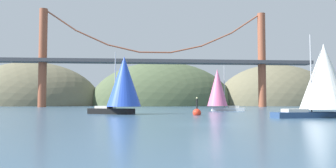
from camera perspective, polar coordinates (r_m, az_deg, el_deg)
name	(u,v)px	position (r m, az deg, el deg)	size (l,w,h in m)	color
ground_plane	(208,125)	(26.75, 6.66, -6.72)	(360.00, 360.00, 0.00)	#385670
headland_center	(162,106)	(161.51, -1.00, -3.62)	(67.51, 44.00, 41.11)	#4C5B3D
headland_right	(276,106)	(173.88, 17.43, -3.44)	(58.54, 44.00, 39.57)	#6B664C
headland_left	(31,106)	(168.70, -21.83, -3.38)	(63.67, 44.00, 40.01)	#6B664C
suspension_bridge	(155,60)	(122.20, -2.15, 3.98)	(113.78, 6.00, 34.40)	brown
sailboat_white_mainsail	(323,78)	(42.30, 24.34, 0.89)	(9.42, 6.17, 9.30)	navy
sailboat_pink_spinnaker	(218,89)	(67.84, 8.29, -0.79)	(7.27, 4.17, 8.88)	white
sailboat_blue_spinnaker	(123,84)	(49.57, -7.47, 0.07)	(8.77, 7.14, 9.02)	black
channel_buoy	(197,112)	(45.65, 4.82, -4.72)	(1.10, 1.10, 2.64)	red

